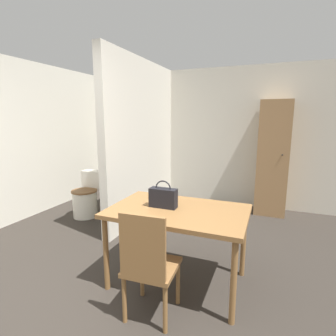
{
  "coord_description": "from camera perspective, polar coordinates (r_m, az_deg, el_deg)",
  "views": [
    {
      "loc": [
        1.51,
        -1.15,
        1.61
      ],
      "look_at": [
        0.28,
        1.92,
        0.98
      ],
      "focal_mm": 28.0,
      "sensor_mm": 36.0,
      "label": 1
    }
  ],
  "objects": [
    {
      "name": "dining_table",
      "position": [
        2.54,
        2.17,
        -10.53
      ],
      "size": [
        1.29,
        0.83,
        0.76
      ],
      "color": "brown",
      "rests_on": "ground_plane"
    },
    {
      "name": "wooden_chair",
      "position": [
        2.18,
        -4.27,
        -20.0
      ],
      "size": [
        0.42,
        0.42,
        0.93
      ],
      "rotation": [
        0.0,
        0.0,
        0.06
      ],
      "color": "brown",
      "rests_on": "ground_plane"
    },
    {
      "name": "wall_back",
      "position": [
        5.18,
        4.9,
        6.84
      ],
      "size": [
        5.29,
        0.12,
        2.5
      ],
      "color": "beige",
      "rests_on": "ground_plane"
    },
    {
      "name": "partition_wall",
      "position": [
        4.28,
        -5.58,
        5.99
      ],
      "size": [
        0.12,
        2.21,
        2.5
      ],
      "color": "beige",
      "rests_on": "ground_plane"
    },
    {
      "name": "wooden_cabinet",
      "position": [
        4.69,
        21.83,
        1.96
      ],
      "size": [
        0.49,
        0.47,
        1.89
      ],
      "color": "#997047",
      "rests_on": "ground_plane"
    },
    {
      "name": "handbag",
      "position": [
        2.53,
        -1.05,
        -6.41
      ],
      "size": [
        0.27,
        0.1,
        0.27
      ],
      "color": "black",
      "rests_on": "dining_table"
    },
    {
      "name": "wall_left",
      "position": [
        4.8,
        -29.14,
        5.2
      ],
      "size": [
        0.12,
        4.74,
        2.5
      ],
      "color": "beige",
      "rests_on": "ground_plane"
    },
    {
      "name": "toilet",
      "position": [
        4.59,
        -17.19,
        -6.13
      ],
      "size": [
        0.41,
        0.56,
        0.72
      ],
      "color": "silver",
      "rests_on": "ground_plane"
    }
  ]
}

